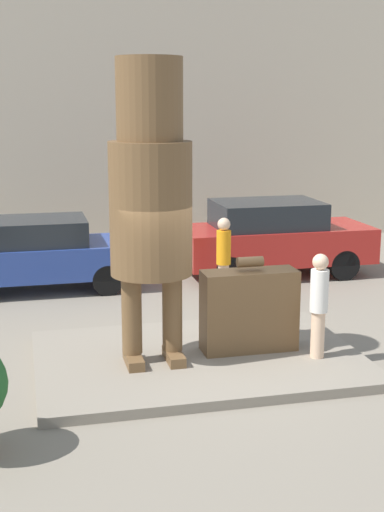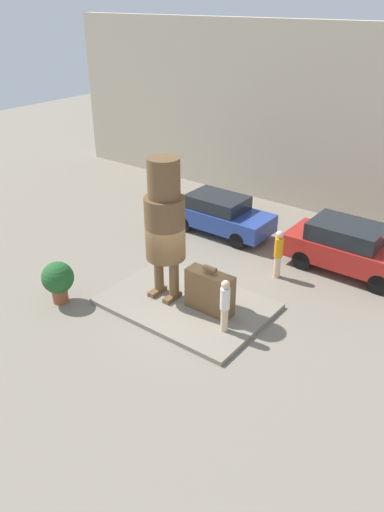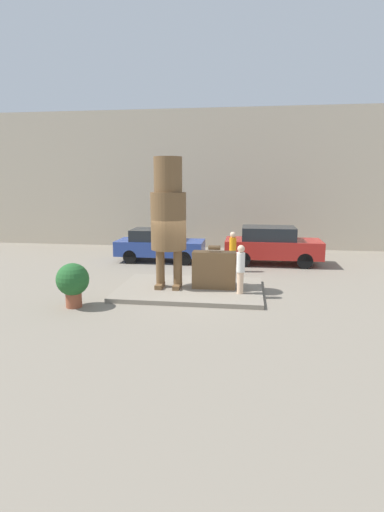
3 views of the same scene
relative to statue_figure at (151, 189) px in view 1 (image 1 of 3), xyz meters
name	(u,v)px [view 1 (image 1 of 3)]	position (x,y,z in m)	size (l,w,h in m)	color
ground_plane	(198,364)	(0.73, 0.08, -2.73)	(60.00, 60.00, 0.00)	gray
pedestal	(198,359)	(0.73, 0.08, -2.66)	(4.95, 3.45, 0.15)	gray
building_backdrop	(113,105)	(0.73, 9.66, 1.10)	(28.00, 0.60, 7.66)	beige
statue_figure	(151,189)	(0.00, 0.00, 0.00)	(1.20, 1.20, 4.42)	brown
giant_suitcase	(249,310)	(1.55, 0.13, -1.94)	(1.48, 0.52, 1.49)	brown
tourist	(319,301)	(2.46, -0.44, -1.70)	(0.27, 0.27, 1.61)	beige
parked_car_blue	(40,252)	(-1.48, 5.09, -1.92)	(4.11, 1.72, 1.53)	#284293
parked_car_red	(273,237)	(3.77, 5.17, -1.83)	(4.32, 1.86, 1.72)	#B2231E
worker_hivis	(224,256)	(2.06, 3.34, -1.80)	(0.29, 0.29, 1.70)	beige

